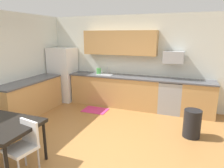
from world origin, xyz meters
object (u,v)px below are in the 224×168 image
Objects in this scene: oven_range at (170,96)px; kettle at (99,71)px; refrigerator at (63,74)px; microwave at (173,57)px; trash_bin at (192,124)px; chair_near_table at (24,144)px.

oven_range is 4.55× the size of kettle.
microwave is at bearing 3.00° from refrigerator.
trash_bin is (0.57, -1.32, -0.16)m from oven_range.
oven_range is 2.28m from kettle.
refrigerator is at bearing -178.66° from oven_range.
trash_bin is at bearing 41.63° from chair_near_table.
kettle is at bearing 153.73° from trash_bin.
refrigerator reaches higher than trash_bin.
chair_near_table is at bearing -117.47° from microwave.
refrigerator is 3.50m from microwave.
trash_bin is at bearing -66.64° from oven_range.
kettle is (1.22, 0.13, 0.16)m from refrigerator.
oven_range reaches higher than trash_bin.
refrigerator is at bearing -177.00° from microwave.
trash_bin is 3.18m from kettle.
chair_near_table is at bearing -65.26° from refrigerator.
microwave is 0.90× the size of trash_bin.
kettle is at bearing -178.70° from microwave.
oven_range is at bearing 113.36° from trash_bin.
trash_bin is at bearing -68.13° from microwave.
microwave is 0.64× the size of chair_near_table.
oven_range is at bearing 1.34° from refrigerator.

